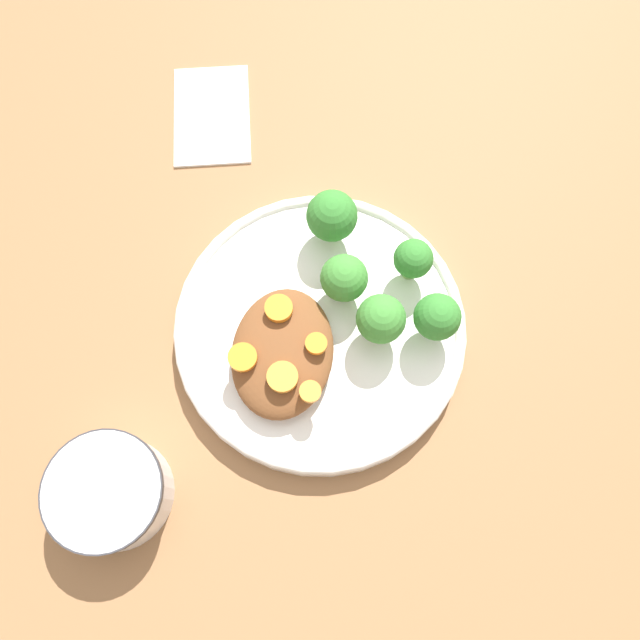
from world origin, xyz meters
name	(u,v)px	position (x,y,z in m)	size (l,w,h in m)	color
ground_plane	(320,332)	(0.00, 0.00, 0.00)	(4.00, 4.00, 0.00)	#8C603D
plate	(320,328)	(0.00, 0.00, 0.01)	(0.27, 0.27, 0.03)	white
dip_bowl	(109,492)	(0.17, -0.16, 0.03)	(0.10, 0.10, 0.05)	silver
stew_mound	(282,353)	(0.03, -0.03, 0.04)	(0.12, 0.09, 0.03)	brown
broccoli_floret_0	(437,317)	(-0.01, 0.10, 0.06)	(0.04, 0.04, 0.06)	#759E51
broccoli_floret_1	(327,216)	(-0.09, 0.00, 0.06)	(0.05, 0.05, 0.06)	#7FA85B
broccoli_floret_2	(381,317)	(0.00, 0.05, 0.05)	(0.04, 0.04, 0.06)	#7FA85B
broccoli_floret_3	(413,259)	(-0.06, 0.08, 0.05)	(0.04, 0.04, 0.05)	#7FA85B
broccoli_floret_4	(344,279)	(-0.03, 0.02, 0.05)	(0.04, 0.04, 0.06)	#7FA85B
carrot_slice_0	(316,344)	(0.03, 0.00, 0.05)	(0.02, 0.02, 0.01)	orange
carrot_slice_1	(279,310)	(0.00, -0.04, 0.06)	(0.02, 0.02, 0.01)	orange
carrot_slice_2	(283,377)	(0.06, -0.02, 0.05)	(0.03, 0.03, 0.01)	orange
carrot_slice_3	(243,357)	(0.05, -0.06, 0.05)	(0.03, 0.03, 0.01)	orange
carrot_slice_4	(308,391)	(0.07, 0.00, 0.05)	(0.02, 0.02, 0.01)	orange
napkin	(212,114)	(-0.23, -0.14, 0.00)	(0.14, 0.10, 0.01)	white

